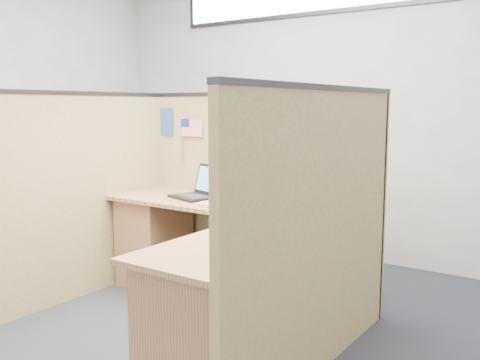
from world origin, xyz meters
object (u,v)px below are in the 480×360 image
Objects in this scene: l_desk at (217,266)px; keyboard at (226,207)px; laptop at (198,189)px; mouse at (310,217)px.

keyboard is (-0.07, 0.19, 0.35)m from l_desk.
mouse is (1.10, -0.27, -0.04)m from laptop.
laptop is 0.83× the size of keyboard.
mouse is at bearing 3.39° from laptop.
mouse is (0.57, 0.19, 0.36)m from l_desk.
l_desk is at bearing -57.01° from keyboard.
keyboard is (0.47, -0.27, -0.04)m from laptop.
keyboard is 0.63m from mouse.
l_desk is 17.40× the size of mouse.
keyboard reaches higher than l_desk.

